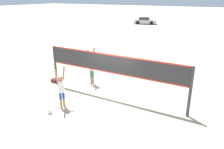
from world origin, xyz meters
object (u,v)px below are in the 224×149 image
object	(u,v)px
volleyball_net	(112,68)
player_spiker	(61,87)
player_blocker	(92,66)
parked_car_near	(145,21)
volleyball	(50,111)
gear_bag	(55,81)

from	to	relation	value
volleyball_net	player_spiker	size ratio (longest dim) A/B	3.95
player_blocker	parked_car_near	distance (m)	30.00
volleyball_net	parked_car_near	distance (m)	31.49
player_spiker	volleyball	bearing A→B (deg)	170.39
volleyball	parked_car_near	size ratio (longest dim) A/B	0.05
gear_bag	parked_car_near	xyz separation A→B (m)	(-5.72, 29.78, 0.46)
player_blocker	gear_bag	size ratio (longest dim) A/B	5.87
player_blocker	volleyball	world-z (taller)	player_blocker
player_spiker	player_blocker	xyz separation A→B (m)	(-0.40, 3.09, 0.12)
volleyball_net	volleyball	bearing A→B (deg)	-119.81
volleyball_net	player_blocker	world-z (taller)	volleyball_net
player_blocker	gear_bag	bearing A→B (deg)	-68.85
volleyball_net	volleyball	world-z (taller)	volleyball_net
player_blocker	volleyball	bearing A→B (deg)	4.11
volleyball_net	parked_car_near	world-z (taller)	volleyball_net
volleyball_net	player_spiker	bearing A→B (deg)	-125.50
volleyball	player_blocker	bearing A→B (deg)	94.11
volleyball_net	volleyball	xyz separation A→B (m)	(-1.64, -2.86, -1.50)
volleyball	parked_car_near	distance (m)	33.77
player_spiker	volleyball	xyz separation A→B (m)	(-0.13, -0.74, -0.93)
volleyball_net	player_spiker	distance (m)	2.67
volleyball_net	parked_car_near	size ratio (longest dim) A/B	1.81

